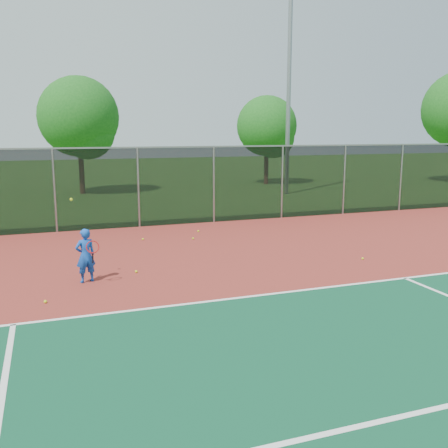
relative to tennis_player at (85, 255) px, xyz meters
name	(u,v)px	position (x,y,z in m)	size (l,w,h in m)	color
ground	(425,336)	(5.47, -5.36, -0.68)	(120.00, 120.00, 0.00)	#2A5B1A
court_apron	(360,301)	(5.47, -3.36, -0.67)	(30.00, 20.00, 0.02)	maroon
fence_back	(214,184)	(5.47, 6.64, 0.88)	(30.00, 0.06, 3.03)	black
tennis_player	(85,255)	(0.00, 0.00, 0.00)	(0.59, 0.63, 2.05)	#134BB8
practice_ball_0	(136,271)	(1.27, 0.38, -0.63)	(0.07, 0.07, 0.07)	#C9E21A
practice_ball_1	(193,238)	(3.76, 3.75, -0.63)	(0.07, 0.07, 0.07)	#C9E21A
practice_ball_3	(45,302)	(-0.95, -1.28, -0.63)	(0.07, 0.07, 0.07)	#C9E21A
practice_ball_4	(363,259)	(7.57, -0.45, -0.63)	(0.07, 0.07, 0.07)	#C9E21A
practice_ball_6	(198,231)	(4.29, 4.90, -0.63)	(0.07, 0.07, 0.07)	#C9E21A
practice_ball_7	(143,239)	(2.15, 4.22, -0.63)	(0.07, 0.07, 0.07)	#C9E21A
floodlight_n	(289,62)	(12.35, 13.92, 6.69)	(0.90, 0.40, 13.18)	gray
tree_back_left	(81,120)	(1.26, 17.95, 3.52)	(4.56, 4.56, 6.70)	#3C2316
tree_back_mid	(269,129)	(13.60, 19.29, 3.07)	(4.07, 4.07, 5.98)	#3C2316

